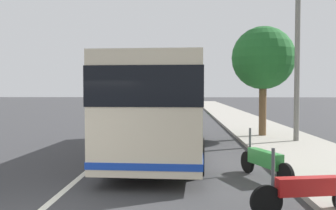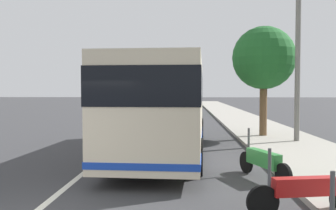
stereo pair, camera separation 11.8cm
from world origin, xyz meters
TOP-DOWN VIEW (x-y plane):
  - sidewalk_curb at (10.00, -6.96)m, footprint 110.00×3.60m
  - lane_divider_line at (10.00, 0.00)m, footprint 110.00×0.16m
  - coach_bus at (7.59, -2.06)m, footprint 10.66×3.12m
  - motorcycle_mid_row at (1.09, -4.91)m, footprint 0.46×2.14m
  - motorcycle_far_end at (3.77, -4.73)m, footprint 2.17×0.88m
  - car_oncoming at (44.01, -1.65)m, footprint 4.73×2.07m
  - car_far_distant at (29.46, -2.53)m, footprint 4.17×1.99m
  - roadside_tree_mid_block at (11.90, -6.42)m, footprint 2.94×2.94m
  - utility_pole at (10.09, -7.44)m, footprint 0.22×0.22m

SIDE VIEW (x-z plane):
  - lane_divider_line at x=10.00m, z-range 0.00..0.01m
  - sidewalk_curb at x=10.00m, z-range 0.00..0.14m
  - motorcycle_mid_row at x=1.09m, z-range -0.17..1.08m
  - motorcycle_far_end at x=3.77m, z-range -0.15..1.09m
  - car_far_distant at x=29.46m, z-range -0.06..1.49m
  - car_oncoming at x=44.01m, z-range -0.05..1.53m
  - coach_bus at x=7.59m, z-range 0.25..3.42m
  - roadside_tree_mid_block at x=11.90m, z-range 1.12..6.36m
  - utility_pole at x=10.09m, z-range 0.00..8.29m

